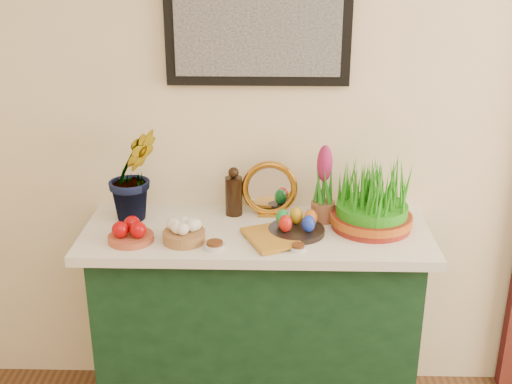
# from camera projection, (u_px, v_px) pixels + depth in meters

# --- Properties ---
(sideboard) EXTENTS (1.30, 0.45, 0.85)m
(sideboard) POSITION_uv_depth(u_px,v_px,m) (256.00, 327.00, 2.76)
(sideboard) COLOR #163D21
(sideboard) RESTS_ON ground
(tablecloth) EXTENTS (1.40, 0.55, 0.04)m
(tablecloth) POSITION_uv_depth(u_px,v_px,m) (256.00, 233.00, 2.60)
(tablecloth) COLOR white
(tablecloth) RESTS_ON sideboard
(hyacinth_green) EXTENTS (0.33, 0.32, 0.51)m
(hyacinth_green) POSITION_uv_depth(u_px,v_px,m) (133.00, 160.00, 2.61)
(hyacinth_green) COLOR #267E1D
(hyacinth_green) RESTS_ON tablecloth
(apple_bowl) EXTENTS (0.23, 0.23, 0.09)m
(apple_bowl) POSITION_uv_depth(u_px,v_px,m) (131.00, 232.00, 2.48)
(apple_bowl) COLOR #AC4D2F
(apple_bowl) RESTS_ON tablecloth
(garlic_basket) EXTENTS (0.21, 0.21, 0.09)m
(garlic_basket) POSITION_uv_depth(u_px,v_px,m) (184.00, 233.00, 2.47)
(garlic_basket) COLOR #96633C
(garlic_basket) RESTS_ON tablecloth
(vinegar_cruet) EXTENTS (0.07, 0.07, 0.21)m
(vinegar_cruet) POSITION_uv_depth(u_px,v_px,m) (234.00, 194.00, 2.70)
(vinegar_cruet) COLOR black
(vinegar_cruet) RESTS_ON tablecloth
(mirror) EXTENTS (0.24, 0.07, 0.24)m
(mirror) POSITION_uv_depth(u_px,v_px,m) (270.00, 189.00, 2.69)
(mirror) COLOR #B77E25
(mirror) RESTS_ON tablecloth
(book) EXTENTS (0.24, 0.27, 0.03)m
(book) POSITION_uv_depth(u_px,v_px,m) (250.00, 241.00, 2.45)
(book) COLOR #B67B22
(book) RESTS_ON tablecloth
(spice_dish_left) EXTENTS (0.08, 0.08, 0.03)m
(spice_dish_left) POSITION_uv_depth(u_px,v_px,m) (215.00, 246.00, 2.42)
(spice_dish_left) COLOR silver
(spice_dish_left) RESTS_ON tablecloth
(spice_dish_right) EXTENTS (0.06, 0.06, 0.03)m
(spice_dish_right) POSITION_uv_depth(u_px,v_px,m) (298.00, 248.00, 2.41)
(spice_dish_right) COLOR silver
(spice_dish_right) RESTS_ON tablecloth
(egg_plate) EXTENTS (0.29, 0.29, 0.09)m
(egg_plate) POSITION_uv_depth(u_px,v_px,m) (297.00, 225.00, 2.55)
(egg_plate) COLOR black
(egg_plate) RESTS_ON tablecloth
(hyacinth_pink) EXTENTS (0.10, 0.10, 0.33)m
(hyacinth_pink) POSITION_uv_depth(u_px,v_px,m) (324.00, 187.00, 2.62)
(hyacinth_pink) COLOR brown
(hyacinth_pink) RESTS_ON tablecloth
(wheatgrass_sabzeh) EXTENTS (0.33, 0.33, 0.27)m
(wheatgrass_sabzeh) POSITION_uv_depth(u_px,v_px,m) (372.00, 200.00, 2.57)
(wheatgrass_sabzeh) COLOR maroon
(wheatgrass_sabzeh) RESTS_ON tablecloth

